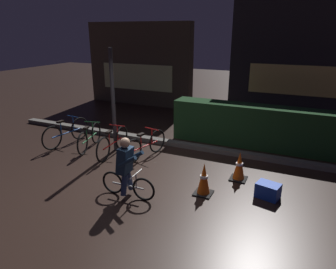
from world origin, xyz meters
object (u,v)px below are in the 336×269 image
(traffic_cone_near, at_px, (204,179))
(traffic_cone_far, at_px, (239,166))
(parked_bike_center_left, at_px, (113,143))
(parked_bike_leftmost, at_px, (67,132))
(street_post, at_px, (113,101))
(parked_bike_left_mid, at_px, (90,137))
(parked_bike_center_right, at_px, (145,145))
(blue_crate, at_px, (268,191))
(cyclist, at_px, (127,167))

(traffic_cone_near, xyz_separation_m, traffic_cone_far, (0.51, 0.94, -0.01))
(parked_bike_center_left, distance_m, traffic_cone_near, 3.00)
(traffic_cone_near, bearing_deg, parked_bike_leftmost, 166.43)
(street_post, xyz_separation_m, traffic_cone_near, (2.99, -1.30, -1.05))
(parked_bike_left_mid, relative_size, traffic_cone_near, 2.23)
(street_post, xyz_separation_m, traffic_cone_far, (3.49, -0.36, -1.06))
(parked_bike_center_right, distance_m, traffic_cone_far, 2.49)
(blue_crate, bearing_deg, traffic_cone_far, 142.25)
(parked_bike_left_mid, height_order, blue_crate, parked_bike_left_mid)
(parked_bike_left_mid, relative_size, parked_bike_center_left, 0.92)
(parked_bike_center_left, bearing_deg, cyclist, -143.50)
(parked_bike_leftmost, xyz_separation_m, blue_crate, (5.73, -0.69, -0.21))
(traffic_cone_near, bearing_deg, parked_bike_center_left, 161.12)
(street_post, height_order, parked_bike_center_left, street_post)
(parked_bike_center_left, relative_size, traffic_cone_far, 2.50)
(parked_bike_left_mid, bearing_deg, blue_crate, -112.78)
(parked_bike_left_mid, relative_size, cyclist, 1.21)
(parked_bike_leftmost, bearing_deg, parked_bike_center_left, -87.41)
(parked_bike_center_right, xyz_separation_m, traffic_cone_far, (2.48, -0.24, -0.02))
(parked_bike_center_left, bearing_deg, blue_crate, -102.99)
(street_post, relative_size, parked_bike_left_mid, 1.83)
(parked_bike_leftmost, distance_m, parked_bike_left_mid, 0.82)
(traffic_cone_far, bearing_deg, parked_bike_left_mid, 177.95)
(parked_bike_leftmost, relative_size, parked_bike_center_left, 1.04)
(parked_bike_leftmost, bearing_deg, traffic_cone_far, -85.03)
(street_post, distance_m, parked_bike_leftmost, 1.86)
(parked_bike_center_left, relative_size, traffic_cone_near, 2.41)
(parked_bike_leftmost, height_order, traffic_cone_far, parked_bike_leftmost)
(parked_bike_leftmost, relative_size, blue_crate, 3.86)
(street_post, distance_m, cyclist, 2.70)
(traffic_cone_far, xyz_separation_m, cyclist, (-1.86, -1.65, 0.31))
(street_post, xyz_separation_m, parked_bike_left_mid, (-0.71, -0.21, -1.05))
(parked_bike_center_right, height_order, blue_crate, parked_bike_center_right)
(traffic_cone_near, relative_size, cyclist, 0.54)
(traffic_cone_far, distance_m, cyclist, 2.51)
(street_post, relative_size, traffic_cone_near, 4.07)
(parked_bike_center_right, distance_m, traffic_cone_near, 2.30)
(cyclist, bearing_deg, parked_bike_center_right, 107.25)
(street_post, bearing_deg, parked_bike_center_right, -7.00)
(street_post, bearing_deg, parked_bike_leftmost, -172.27)
(parked_bike_center_right, bearing_deg, parked_bike_leftmost, 105.10)
(parked_bike_left_mid, relative_size, parked_bike_center_right, 0.97)
(street_post, relative_size, traffic_cone_far, 4.22)
(traffic_cone_far, bearing_deg, parked_bike_center_right, 174.57)
(traffic_cone_near, height_order, cyclist, cyclist)
(street_post, xyz_separation_m, parked_bike_leftmost, (-1.54, -0.21, -1.02))
(cyclist, bearing_deg, traffic_cone_near, 26.78)
(parked_bike_left_mid, xyz_separation_m, parked_bike_center_right, (1.73, 0.08, 0.01))
(parked_bike_left_mid, distance_m, blue_crate, 4.96)
(parked_bike_leftmost, xyz_separation_m, traffic_cone_near, (4.52, -1.09, -0.03))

